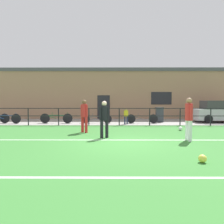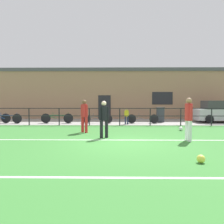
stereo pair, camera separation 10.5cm
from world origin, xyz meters
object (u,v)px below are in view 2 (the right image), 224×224
(spectator_child, at_px, (127,115))
(bicycle_parked_1, at_px, (5,118))
(player_goalkeeper, at_px, (104,117))
(soccer_ball_spare, at_px, (201,159))
(bicycle_parked_0, at_px, (97,119))
(player_winger, at_px, (189,116))
(trash_bin_0, at_px, (160,115))
(bicycle_parked_2, at_px, (57,118))
(soccer_ball_match, at_px, (181,129))
(bicycle_parked_3, at_px, (143,119))
(parked_car_red, at_px, (224,112))
(player_striker, at_px, (84,114))

(spectator_child, xyz_separation_m, bicycle_parked_1, (-8.60, 0.41, -0.27))
(player_goalkeeper, relative_size, soccer_ball_spare, 7.46)
(bicycle_parked_0, relative_size, bicycle_parked_1, 0.91)
(player_goalkeeper, height_order, player_winger, player_winger)
(bicycle_parked_0, xyz_separation_m, trash_bin_0, (4.69, 0.96, 0.24))
(bicycle_parked_1, bearing_deg, bicycle_parked_2, 2.89)
(bicycle_parked_2, xyz_separation_m, trash_bin_0, (7.57, 0.96, 0.20))
(soccer_ball_match, height_order, trash_bin_0, trash_bin_0)
(player_winger, distance_m, bicycle_parked_2, 9.76)
(spectator_child, height_order, bicycle_parked_1, spectator_child)
(bicycle_parked_0, distance_m, bicycle_parked_3, 3.25)
(soccer_ball_match, relative_size, trash_bin_0, 0.20)
(player_winger, height_order, soccer_ball_match, player_winger)
(bicycle_parked_1, bearing_deg, bicycle_parked_3, 1.08)
(soccer_ball_match, height_order, bicycle_parked_1, bicycle_parked_1)
(spectator_child, relative_size, bicycle_parked_2, 0.48)
(bicycle_parked_0, bearing_deg, parked_car_red, 5.84)
(spectator_child, relative_size, bicycle_parked_1, 0.46)
(bicycle_parked_1, height_order, bicycle_parked_2, bicycle_parked_2)
(player_goalkeeper, xyz_separation_m, soccer_ball_spare, (2.77, -3.83, -0.82))
(bicycle_parked_0, bearing_deg, trash_bin_0, 11.51)
(player_winger, distance_m, bicycle_parked_3, 6.71)
(player_winger, xyz_separation_m, trash_bin_0, (0.41, 7.56, -0.42))
(player_striker, relative_size, soccer_ball_spare, 7.74)
(player_winger, bearing_deg, bicycle_parked_1, -127.82)
(player_striker, height_order, soccer_ball_match, player_striker)
(player_striker, relative_size, bicycle_parked_0, 0.78)
(bicycle_parked_2, bearing_deg, soccer_ball_match, -24.79)
(spectator_child, bearing_deg, trash_bin_0, -158.34)
(bicycle_parked_1, xyz_separation_m, bicycle_parked_3, (9.79, 0.18, -0.02))
(player_striker, xyz_separation_m, bicycle_parked_3, (3.55, 4.35, -0.61))
(player_goalkeeper, relative_size, player_striker, 0.96)
(parked_car_red, bearing_deg, trash_bin_0, -179.86)
(player_striker, distance_m, bicycle_parked_0, 4.40)
(trash_bin_0, bearing_deg, bicycle_parked_1, -174.20)
(soccer_ball_match, relative_size, bicycle_parked_2, 0.09)
(soccer_ball_match, relative_size, soccer_ball_spare, 1.00)
(parked_car_red, height_order, bicycle_parked_2, parked_car_red)
(bicycle_parked_3, bearing_deg, bicycle_parked_0, -180.00)
(parked_car_red, bearing_deg, bicycle_parked_3, -171.13)
(bicycle_parked_2, bearing_deg, bicycle_parked_0, -0.00)
(trash_bin_0, bearing_deg, bicycle_parked_0, -168.49)
(bicycle_parked_1, relative_size, bicycle_parked_2, 1.03)
(soccer_ball_match, distance_m, bicycle_parked_1, 11.92)
(player_winger, xyz_separation_m, spectator_child, (-2.21, 6.00, -0.35))
(spectator_child, bearing_deg, player_goalkeeper, 67.60)
(bicycle_parked_0, bearing_deg, player_striker, -93.93)
(parked_car_red, height_order, bicycle_parked_1, parked_car_red)
(soccer_ball_match, height_order, bicycle_parked_2, bicycle_parked_2)
(bicycle_parked_0, height_order, bicycle_parked_1, bicycle_parked_1)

